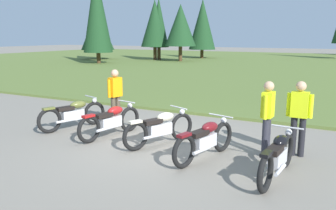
{
  "coord_description": "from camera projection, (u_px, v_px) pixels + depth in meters",
  "views": [
    {
      "loc": [
        4.03,
        -7.07,
        2.63
      ],
      "look_at": [
        0.0,
        0.6,
        0.9
      ],
      "focal_mm": 37.36,
      "sensor_mm": 36.0,
      "label": 1
    }
  ],
  "objects": [
    {
      "name": "ground_plane",
      "position": [
        157.0,
        145.0,
        8.49
      ],
      "size": [
        140.0,
        140.0,
        0.0
      ],
      "primitive_type": "plane",
      "color": "gray"
    },
    {
      "name": "grass_moorland",
      "position": [
        300.0,
        65.0,
        30.59
      ],
      "size": [
        80.0,
        44.0,
        0.1
      ],
      "primitive_type": "cube",
      "color": "#5B7033",
      "rests_on": "ground"
    },
    {
      "name": "forest_treeline",
      "position": [
        263.0,
        21.0,
        33.61
      ],
      "size": [
        39.78,
        28.56,
        8.59
      ],
      "color": "#47331E",
      "rests_on": "ground"
    },
    {
      "name": "motorcycle_olive",
      "position": [
        73.0,
        114.0,
        9.96
      ],
      "size": [
        0.9,
        2.01,
        0.88
      ],
      "color": "black",
      "rests_on": "ground"
    },
    {
      "name": "motorcycle_red",
      "position": [
        111.0,
        121.0,
        9.15
      ],
      "size": [
        0.69,
        2.08,
        0.88
      ],
      "color": "black",
      "rests_on": "ground"
    },
    {
      "name": "motorcycle_cream",
      "position": [
        160.0,
        128.0,
        8.46
      ],
      "size": [
        1.0,
        1.97,
        0.88
      ],
      "color": "black",
      "rests_on": "ground"
    },
    {
      "name": "motorcycle_maroon",
      "position": [
        205.0,
        139.0,
        7.49
      ],
      "size": [
        0.75,
        2.06,
        0.88
      ],
      "color": "black",
      "rests_on": "ground"
    },
    {
      "name": "motorcycle_black",
      "position": [
        278.0,
        156.0,
        6.46
      ],
      "size": [
        0.62,
        2.1,
        0.88
      ],
      "color": "black",
      "rests_on": "ground"
    },
    {
      "name": "rider_with_back_turned",
      "position": [
        115.0,
        94.0,
        10.17
      ],
      "size": [
        0.29,
        0.54,
        1.67
      ],
      "color": "#4C4233",
      "rests_on": "ground"
    },
    {
      "name": "rider_near_row_end",
      "position": [
        267.0,
        114.0,
        7.6
      ],
      "size": [
        0.23,
        0.55,
        1.67
      ],
      "color": "#2D2D38",
      "rests_on": "ground"
    },
    {
      "name": "rider_checking_bike",
      "position": [
        299.0,
        114.0,
        7.6
      ],
      "size": [
        0.55,
        0.22,
        1.67
      ],
      "color": "black",
      "rests_on": "ground"
    }
  ]
}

